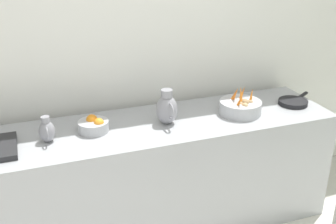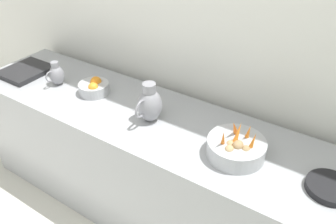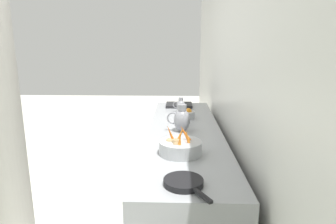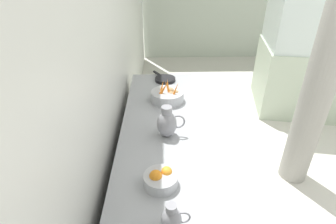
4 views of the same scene
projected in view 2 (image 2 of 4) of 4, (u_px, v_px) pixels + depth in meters
tile_wall_left at (258, 10)px, 1.88m from camera, size 0.10×7.82×3.00m
prep_counter at (145, 165)px, 2.39m from camera, size 0.68×2.64×0.88m
vegetable_colander at (236, 148)px, 1.78m from camera, size 0.31×0.31×0.21m
orange_bowl at (94, 87)px, 2.32m from camera, size 0.21×0.21×0.11m
metal_pitcher_tall at (149, 104)px, 2.02m from camera, size 0.21×0.15×0.25m
metal_pitcher_short at (56, 74)px, 2.41m from camera, size 0.15×0.10×0.18m
counter_sink_basin at (26, 71)px, 2.58m from camera, size 0.34×0.30×0.04m
skillet_on_counter at (331, 187)px, 1.60m from camera, size 0.25×0.34×0.03m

